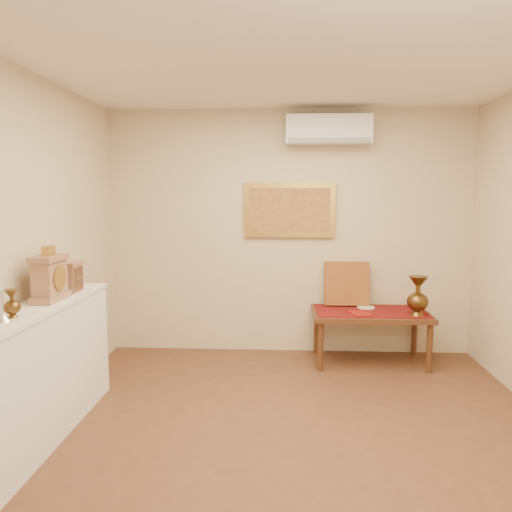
# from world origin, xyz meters

# --- Properties ---
(floor) EXTENTS (4.50, 4.50, 0.00)m
(floor) POSITION_xyz_m (0.00, 0.00, 0.00)
(floor) COLOR brown
(floor) RESTS_ON ground
(ceiling) EXTENTS (4.50, 4.50, 0.00)m
(ceiling) POSITION_xyz_m (0.00, 0.00, 2.70)
(ceiling) COLOR white
(ceiling) RESTS_ON ground
(wall_back) EXTENTS (4.00, 0.02, 2.70)m
(wall_back) POSITION_xyz_m (0.00, 2.25, 1.35)
(wall_back) COLOR beige
(wall_back) RESTS_ON ground
(wall_front) EXTENTS (4.00, 0.02, 2.70)m
(wall_front) POSITION_xyz_m (0.00, -2.25, 1.35)
(wall_front) COLOR beige
(wall_front) RESTS_ON ground
(wall_left) EXTENTS (0.02, 4.50, 2.70)m
(wall_left) POSITION_xyz_m (-2.00, 0.00, 1.35)
(wall_left) COLOR beige
(wall_left) RESTS_ON ground
(candlestick) EXTENTS (0.11, 0.11, 0.23)m
(candlestick) POSITION_xyz_m (-1.81, -0.36, 1.09)
(candlestick) COLOR silver
(candlestick) RESTS_ON display_ledge
(brass_urn_small) EXTENTS (0.11, 0.11, 0.24)m
(brass_urn_small) POSITION_xyz_m (-1.80, -0.26, 1.10)
(brass_urn_small) COLOR brown
(brass_urn_small) RESTS_ON display_ledge
(table_cloth) EXTENTS (1.14, 0.59, 0.01)m
(table_cloth) POSITION_xyz_m (0.85, 1.88, 0.55)
(table_cloth) COLOR maroon
(table_cloth) RESTS_ON low_table
(brass_urn_tall) EXTENTS (0.21, 0.21, 0.48)m
(brass_urn_tall) POSITION_xyz_m (1.29, 1.71, 0.80)
(brass_urn_tall) COLOR brown
(brass_urn_tall) RESTS_ON table_cloth
(plate) EXTENTS (0.19, 0.19, 0.01)m
(plate) POSITION_xyz_m (0.83, 2.01, 0.56)
(plate) COLOR white
(plate) RESTS_ON table_cloth
(menu) EXTENTS (0.25, 0.29, 0.01)m
(menu) POSITION_xyz_m (0.71, 1.73, 0.56)
(menu) COLOR maroon
(menu) RESTS_ON table_cloth
(cushion) EXTENTS (0.48, 0.20, 0.49)m
(cushion) POSITION_xyz_m (0.63, 2.14, 0.80)
(cushion) COLOR maroon
(cushion) RESTS_ON table_cloth
(display_ledge) EXTENTS (0.37, 2.02, 0.98)m
(display_ledge) POSITION_xyz_m (-1.82, 0.00, 0.49)
(display_ledge) COLOR white
(display_ledge) RESTS_ON floor
(mantel_clock) EXTENTS (0.17, 0.36, 0.41)m
(mantel_clock) POSITION_xyz_m (-1.80, 0.26, 1.15)
(mantel_clock) COLOR #A17152
(mantel_clock) RESTS_ON display_ledge
(wooden_chest) EXTENTS (0.16, 0.21, 0.24)m
(wooden_chest) POSITION_xyz_m (-1.80, 0.61, 1.10)
(wooden_chest) COLOR #A17152
(wooden_chest) RESTS_ON display_ledge
(low_table) EXTENTS (1.20, 0.70, 0.55)m
(low_table) POSITION_xyz_m (0.85, 1.88, 0.48)
(low_table) COLOR #542D19
(low_table) RESTS_ON floor
(painting) EXTENTS (1.00, 0.06, 0.60)m
(painting) POSITION_xyz_m (0.00, 2.22, 1.60)
(painting) COLOR #B38839
(painting) RESTS_ON wall_back
(ac_unit) EXTENTS (0.90, 0.25, 0.30)m
(ac_unit) POSITION_xyz_m (0.40, 2.12, 2.45)
(ac_unit) COLOR silver
(ac_unit) RESTS_ON wall_back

